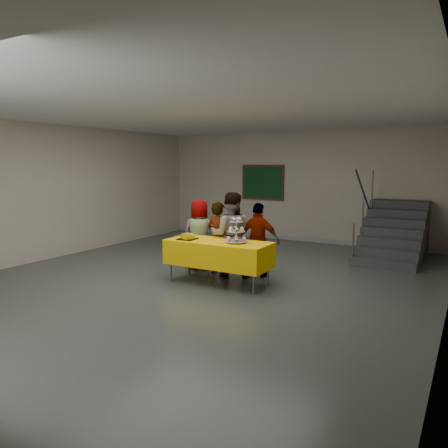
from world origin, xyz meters
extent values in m
plane|color=#4C514C|center=(0.00, 0.00, 0.00)|extent=(10.00, 10.00, 0.00)
cube|color=#C1B59B|center=(0.00, 5.00, 1.50)|extent=(8.00, 0.04, 3.00)
cube|color=#C1B59B|center=(-4.00, 0.00, 1.50)|extent=(0.04, 10.00, 3.00)
cube|color=silver|center=(0.00, 0.00, 3.00)|extent=(8.00, 10.00, 0.04)
cube|color=#999999|center=(0.00, 4.98, 0.06)|extent=(7.90, 0.03, 0.12)
cylinder|color=#595960|center=(-0.48, -0.19, 0.36)|extent=(0.04, 0.04, 0.73)
cylinder|color=#595960|center=(1.20, -0.19, 0.36)|extent=(0.04, 0.04, 0.73)
cylinder|color=#595960|center=(-0.48, 0.39, 0.36)|extent=(0.04, 0.04, 0.73)
cylinder|color=#595960|center=(1.20, 0.39, 0.36)|extent=(0.04, 0.04, 0.73)
cube|color=#595960|center=(0.36, 0.10, 0.74)|extent=(1.80, 0.70, 0.02)
cube|color=#FFC005|center=(0.36, 0.10, 0.55)|extent=(1.88, 0.78, 0.44)
cylinder|color=silver|center=(0.72, 0.11, 0.78)|extent=(0.18, 0.18, 0.01)
cylinder|color=silver|center=(0.72, 0.11, 0.98)|extent=(0.02, 0.02, 0.42)
cylinder|color=silver|center=(0.72, 0.11, 0.80)|extent=(0.38, 0.38, 0.01)
cylinder|color=silver|center=(0.72, 0.11, 0.97)|extent=(0.30, 0.30, 0.01)
cylinder|color=silver|center=(0.72, 0.11, 1.14)|extent=(0.22, 0.22, 0.01)
cube|color=black|center=(-0.21, -0.03, 0.78)|extent=(0.30, 0.30, 0.02)
cylinder|color=#E8B300|center=(-0.21, -0.03, 0.82)|extent=(0.25, 0.25, 0.07)
ellipsoid|color=#E8B300|center=(-0.21, -0.03, 0.86)|extent=(0.25, 0.25, 0.05)
ellipsoid|color=white|center=(-0.17, -0.06, 0.88)|extent=(0.08, 0.08, 0.02)
cube|color=silver|center=(-0.23, -0.16, 0.88)|extent=(0.30, 0.16, 0.04)
imported|color=slate|center=(-0.52, 0.83, 0.71)|extent=(0.78, 0.61, 1.42)
imported|color=slate|center=(-0.01, 0.72, 0.70)|extent=(0.55, 0.39, 1.41)
imported|color=slate|center=(0.32, 0.63, 0.80)|extent=(0.95, 0.86, 1.60)
imported|color=slate|center=(0.79, 0.86, 0.70)|extent=(0.85, 0.40, 1.41)
cube|color=#424447|center=(2.70, 2.75, 0.09)|extent=(1.30, 0.30, 0.18)
cube|color=#424447|center=(2.70, 3.05, 0.18)|extent=(1.30, 0.30, 0.36)
cube|color=#424447|center=(2.70, 3.35, 0.27)|extent=(1.30, 0.30, 0.54)
cube|color=#424447|center=(2.70, 3.65, 0.36)|extent=(1.30, 0.30, 0.72)
cube|color=#424447|center=(2.70, 3.95, 0.45)|extent=(1.30, 0.30, 0.90)
cube|color=#424447|center=(2.70, 4.25, 0.54)|extent=(1.30, 0.30, 1.08)
cube|color=#424447|center=(2.70, 4.55, 0.63)|extent=(1.30, 0.30, 1.26)
cube|color=#424447|center=(2.70, 4.85, 0.63)|extent=(1.30, 0.30, 1.26)
cylinder|color=#595960|center=(2.10, 2.70, 0.45)|extent=(0.04, 0.04, 0.90)
cylinder|color=#595960|center=(2.10, 3.50, 0.99)|extent=(0.04, 0.04, 0.90)
cylinder|color=#595960|center=(2.10, 4.40, 1.53)|extent=(0.04, 0.04, 0.90)
cylinder|color=#595960|center=(2.10, 3.55, 1.44)|extent=(0.04, 1.85, 1.20)
cube|color=#472B16|center=(-1.05, 4.97, 1.60)|extent=(1.30, 0.04, 1.00)
cube|color=#143F1C|center=(-1.05, 4.94, 1.60)|extent=(1.18, 0.02, 0.88)
camera|label=1|loc=(4.24, -6.43, 2.12)|focal=35.00mm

